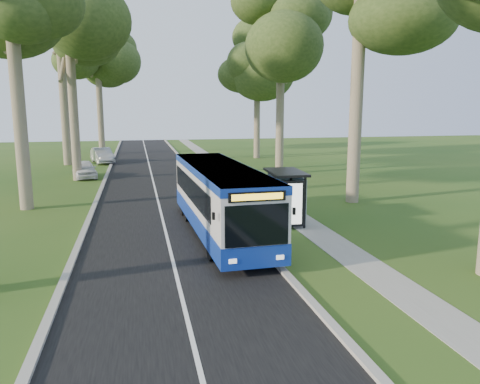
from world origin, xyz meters
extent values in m
plane|color=#284D18|center=(0.00, 0.00, 0.00)|extent=(120.00, 120.00, 0.00)
cube|color=black|center=(-3.50, 10.00, 0.01)|extent=(7.00, 100.00, 0.02)
cube|color=#9E9B93|center=(0.00, 10.00, 0.06)|extent=(0.25, 100.00, 0.12)
cube|color=#9E9B93|center=(-7.00, 10.00, 0.06)|extent=(0.25, 100.00, 0.12)
cube|color=white|center=(-3.50, 10.00, 0.02)|extent=(0.12, 100.00, 0.00)
cube|color=gray|center=(3.00, 10.00, 0.01)|extent=(1.50, 100.00, 0.02)
cube|color=silver|center=(-1.20, 0.84, 1.65)|extent=(2.71, 11.20, 2.64)
cube|color=navy|center=(-1.20, 0.84, 0.70)|extent=(2.75, 11.23, 0.74)
cube|color=navy|center=(-1.20, 0.84, 2.82)|extent=(2.75, 11.23, 0.30)
cube|color=black|center=(-1.20, -4.74, 1.76)|extent=(2.09, 0.12, 1.34)
cube|color=yellow|center=(-1.20, -4.77, 2.69)|extent=(1.67, 0.08, 0.20)
cube|color=black|center=(-1.20, -4.67, 0.46)|extent=(2.23, 0.20, 0.28)
cylinder|color=black|center=(-2.24, -2.59, 0.48)|extent=(0.29, 0.97, 0.96)
cylinder|color=black|center=(-0.16, -2.59, 0.48)|extent=(0.29, 0.97, 0.96)
cylinder|color=black|center=(-2.24, 4.09, 0.48)|extent=(0.29, 0.97, 0.96)
cylinder|color=black|center=(-0.16, 4.09, 0.48)|extent=(0.29, 0.97, 0.96)
cylinder|color=gray|center=(0.46, -0.02, 1.36)|extent=(0.09, 0.09, 2.71)
cube|color=#0D4091|center=(0.46, -0.02, 2.33)|extent=(0.06, 0.38, 0.67)
cylinder|color=yellow|center=(0.42, -0.02, 2.49)|extent=(0.03, 0.24, 0.24)
cube|color=white|center=(0.46, -0.02, 1.57)|extent=(0.07, 0.33, 0.43)
cube|color=black|center=(2.76, 0.95, 1.18)|extent=(0.10, 0.10, 2.36)
cube|color=black|center=(2.76, 3.37, 1.18)|extent=(0.10, 0.10, 2.36)
cube|color=black|center=(2.18, 2.16, 2.42)|extent=(1.72, 2.97, 0.11)
cube|color=silver|center=(2.84, 2.16, 1.28)|extent=(0.18, 2.41, 1.89)
cube|color=black|center=(2.18, 0.83, 1.18)|extent=(1.00, 0.21, 2.08)
cube|color=white|center=(2.18, 0.75, 1.18)|extent=(0.80, 0.07, 1.84)
cube|color=black|center=(2.46, 2.44, 0.43)|extent=(0.46, 1.72, 0.06)
cylinder|color=black|center=(0.91, 3.54, 0.49)|extent=(0.54, 0.54, 0.97)
cylinder|color=black|center=(0.91, 3.54, 0.99)|extent=(0.58, 0.58, 0.05)
imported|color=white|center=(-8.60, 19.08, 0.67)|extent=(2.37, 4.20, 1.35)
imported|color=#A7AAAF|center=(-7.89, 28.77, 0.74)|extent=(2.67, 4.76, 1.48)
cylinder|color=#7A6B56|center=(-10.50, 8.00, 5.66)|extent=(0.68, 0.68, 11.32)
cylinder|color=#7A6B56|center=(-9.00, 18.00, 5.12)|extent=(0.65, 0.65, 10.24)
ellipsoid|color=#2B4319|center=(-9.00, 18.00, 10.54)|extent=(5.20, 5.20, 7.02)
cylinder|color=#7A6B56|center=(-11.00, 28.00, 6.94)|extent=(0.76, 0.76, 13.88)
ellipsoid|color=#2B4319|center=(-11.00, 28.00, 14.28)|extent=(5.20, 5.20, 9.52)
cylinder|color=#7A6B56|center=(-8.50, 38.00, 6.00)|extent=(0.70, 0.70, 11.99)
ellipsoid|color=#2B4319|center=(-8.50, 38.00, 12.33)|extent=(5.20, 5.20, 8.22)
cylinder|color=#7A6B56|center=(7.50, 6.00, 6.35)|extent=(0.72, 0.72, 12.70)
cylinder|color=#7A6B56|center=(6.80, 18.00, 5.10)|extent=(0.65, 0.65, 10.19)
ellipsoid|color=#2B4319|center=(6.80, 18.00, 10.48)|extent=(5.20, 5.20, 6.99)
cylinder|color=#7A6B56|center=(8.00, 30.00, 5.11)|extent=(0.65, 0.65, 10.22)
ellipsoid|color=#2B4319|center=(8.00, 30.00, 10.51)|extent=(5.20, 5.20, 7.01)
camera|label=1|loc=(-4.62, -18.55, 5.45)|focal=35.00mm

